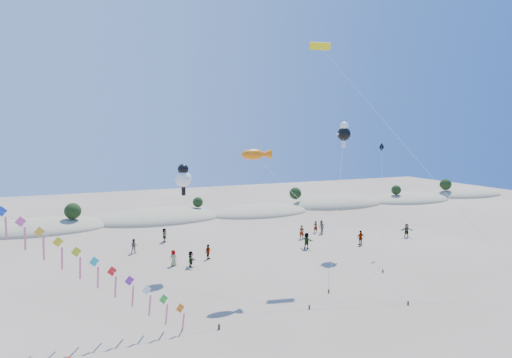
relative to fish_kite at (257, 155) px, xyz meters
The scene contains 7 objects.
dune_ridge 32.94m from the fish_kite, 93.06° to the left, with size 145.30×11.49×5.57m.
fish_kite is the anchor object (origin of this frame).
cartoon_kite_low 8.21m from the fish_kite, 127.70° to the left, with size 7.17×13.52×10.18m.
cartoon_kite_high 16.01m from the fish_kite, 28.69° to the left, with size 10.42×12.75×14.31m.
parafoil_kite 14.34m from the fish_kite, 26.10° to the left, with size 10.28×18.34×22.12m.
dark_kite 16.82m from the fish_kite, 12.43° to the left, with size 6.30×8.00×11.92m.
beachgoers 16.08m from the fish_kite, 58.34° to the left, with size 33.64×12.22×1.83m.
Camera 1 is at (-11.39, -18.91, 13.11)m, focal length 30.00 mm.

